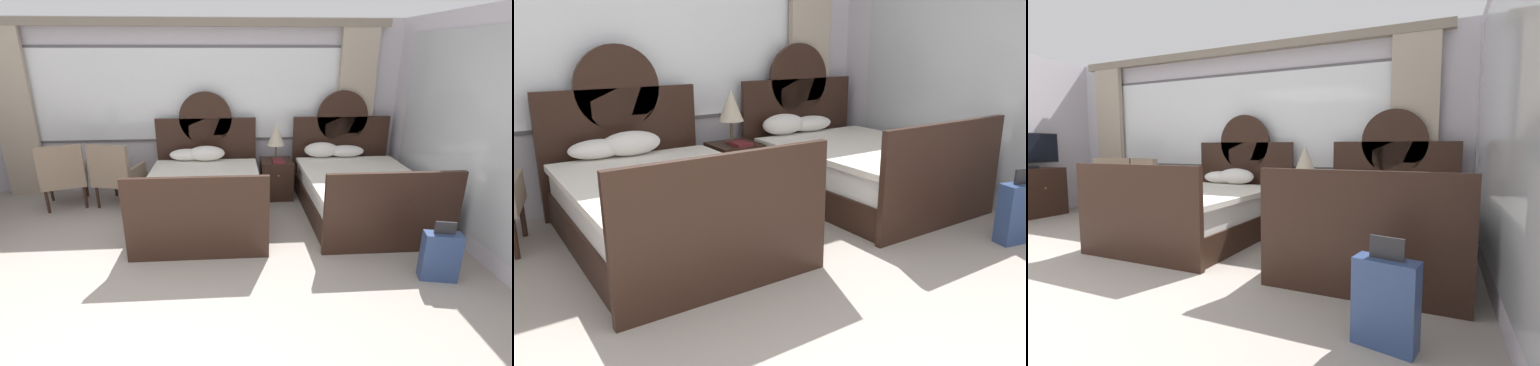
% 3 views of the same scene
% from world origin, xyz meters
% --- Properties ---
extents(wall_back_window, '(6.75, 0.22, 2.70)m').
position_xyz_m(wall_back_window, '(0.00, 4.16, 1.42)').
color(wall_back_window, silver).
rests_on(wall_back_window, ground_plane).
extents(wall_right_mirror, '(0.08, 4.75, 2.70)m').
position_xyz_m(wall_right_mirror, '(3.41, 1.80, 1.35)').
color(wall_right_mirror, silver).
rests_on(wall_right_mirror, ground_plane).
extents(bed_near_window, '(1.58, 2.23, 1.64)m').
position_xyz_m(bed_near_window, '(0.24, 2.94, 0.35)').
color(bed_near_window, black).
rests_on(bed_near_window, ground_plane).
extents(bed_near_mirror, '(1.58, 2.23, 1.64)m').
position_xyz_m(bed_near_mirror, '(2.43, 2.94, 0.35)').
color(bed_near_mirror, black).
rests_on(bed_near_mirror, ground_plane).
extents(nightstand_between_beds, '(0.49, 0.51, 0.61)m').
position_xyz_m(nightstand_between_beds, '(1.34, 3.64, 0.30)').
color(nightstand_between_beds, black).
rests_on(nightstand_between_beds, ground_plane).
extents(table_lamp_on_nightstand, '(0.27, 0.27, 0.57)m').
position_xyz_m(table_lamp_on_nightstand, '(1.33, 3.68, 1.00)').
color(table_lamp_on_nightstand, brown).
rests_on(table_lamp_on_nightstand, nightstand_between_beds).
extents(book_on_nightstand, '(0.18, 0.26, 0.03)m').
position_xyz_m(book_on_nightstand, '(1.36, 3.54, 0.62)').
color(book_on_nightstand, maroon).
rests_on(book_on_nightstand, nightstand_between_beds).
extents(armchair_by_window_left, '(0.73, 0.73, 0.98)m').
position_xyz_m(armchair_by_window_left, '(-1.07, 3.46, 0.51)').
color(armchair_by_window_left, '#84705B').
rests_on(armchair_by_window_left, ground_plane).
extents(armchair_by_window_centre, '(0.76, 0.76, 0.98)m').
position_xyz_m(armchair_by_window_centre, '(-1.83, 3.46, 0.51)').
color(armchair_by_window_centre, '#84705B').
rests_on(armchair_by_window_centre, ground_plane).
extents(suitcase_on_floor, '(0.39, 0.22, 0.65)m').
position_xyz_m(suitcase_on_floor, '(2.73, 1.24, 0.26)').
color(suitcase_on_floor, navy).
rests_on(suitcase_on_floor, ground_plane).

